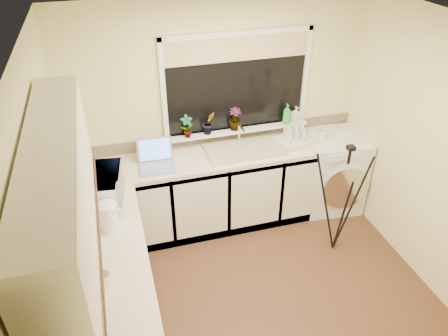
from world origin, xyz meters
TOP-DOWN VIEW (x-y plane):
  - floor at (0.00, 0.00)m, footprint 3.20×3.20m
  - ceiling at (0.00, 0.00)m, footprint 3.20×3.20m
  - wall_back at (0.00, 1.50)m, footprint 3.20×0.00m
  - wall_left at (-1.60, 0.00)m, footprint 0.00×3.00m
  - wall_right at (1.60, 0.00)m, footprint 0.00×3.00m
  - base_cabinet_back at (-0.33, 1.20)m, footprint 2.55×0.60m
  - base_cabinet_left at (-1.30, -0.30)m, footprint 0.54×2.40m
  - worktop_back at (0.00, 1.20)m, footprint 3.20×0.60m
  - worktop_left at (-1.30, -0.30)m, footprint 0.60×2.40m
  - upper_cabinet at (-1.44, -0.45)m, footprint 0.28×1.90m
  - splashback_left at (-1.59, -0.30)m, footprint 0.02×2.40m
  - splashback_back at (0.00, 1.49)m, footprint 3.20×0.02m
  - window_glass at (0.20, 1.49)m, footprint 1.50×0.02m
  - window_blind at (0.20, 1.46)m, footprint 1.50×0.02m
  - windowsill at (0.20, 1.43)m, footprint 1.60×0.14m
  - sink at (0.20, 1.20)m, footprint 0.82×0.46m
  - faucet at (0.20, 1.38)m, footprint 0.03×0.03m
  - washing_machine at (1.29, 1.16)m, footprint 0.72×0.70m
  - laptop at (-0.74, 1.17)m, footprint 0.37×0.35m
  - kettle at (-1.26, 0.31)m, footprint 0.17×0.17m
  - dish_rack at (0.79, 1.19)m, footprint 0.44×0.36m
  - tripod at (0.97, 0.42)m, footprint 0.71×0.71m
  - steel_jar at (-1.33, -0.32)m, footprint 0.09×0.09m
  - microwave at (-1.29, 0.70)m, footprint 0.42×0.57m
  - plant_a at (-0.37, 1.39)m, footprint 0.14×0.11m
  - plant_b at (-0.13, 1.41)m, footprint 0.15×0.13m
  - plant_c at (0.17, 1.43)m, footprint 0.14×0.14m
  - soap_bottle_green at (0.76, 1.40)m, footprint 0.09×0.09m
  - soap_bottle_clear at (0.87, 1.40)m, footprint 0.11×0.11m
  - cup_back at (1.13, 1.22)m, footprint 0.13×0.13m

SIDE VIEW (x-z plane):
  - floor at x=0.00m, z-range 0.00..0.00m
  - base_cabinet_back at x=-0.33m, z-range 0.00..0.86m
  - base_cabinet_left at x=-1.30m, z-range 0.00..0.86m
  - washing_machine at x=1.29m, z-range 0.00..0.92m
  - tripod at x=0.97m, z-range 0.00..1.26m
  - worktop_back at x=0.00m, z-range 0.86..0.90m
  - worktop_left at x=-1.30m, z-range 0.86..0.90m
  - sink at x=0.20m, z-range 0.90..0.93m
  - dish_rack at x=0.79m, z-range 0.90..0.96m
  - cup_back at x=1.13m, z-range 0.90..1.00m
  - steel_jar at x=-1.33m, z-range 0.90..1.02m
  - laptop at x=-0.74m, z-range 0.84..1.10m
  - splashback_back at x=0.00m, z-range 0.90..1.04m
  - kettle at x=-1.26m, z-range 0.90..1.13m
  - faucet at x=0.20m, z-range 0.90..1.14m
  - windowsill at x=0.20m, z-range 1.02..1.05m
  - microwave at x=-1.29m, z-range 0.90..1.19m
  - splashback_left at x=-1.59m, z-range 0.90..1.35m
  - soap_bottle_clear at x=0.87m, z-range 1.05..1.24m
  - soap_bottle_green at x=0.76m, z-range 1.05..1.28m
  - plant_b at x=-0.13m, z-range 1.05..1.30m
  - plant_c at x=0.17m, z-range 1.05..1.30m
  - plant_a at x=-0.37m, z-range 1.05..1.30m
  - wall_back at x=0.00m, z-range -0.38..2.83m
  - wall_left at x=-1.60m, z-range -0.27..2.73m
  - wall_right at x=1.60m, z-range -0.27..2.73m
  - window_glass at x=0.20m, z-range 1.05..2.05m
  - upper_cabinet at x=-1.44m, z-range 1.45..2.15m
  - window_blind at x=0.20m, z-range 1.80..2.05m
  - ceiling at x=0.00m, z-range 2.45..2.45m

